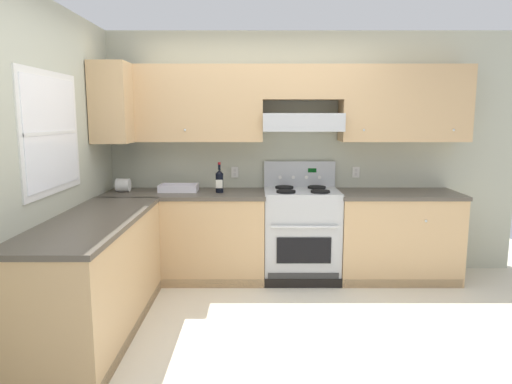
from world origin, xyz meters
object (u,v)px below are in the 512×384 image
object	(u,v)px
stove	(299,233)
bowl	(177,189)
wine_bottle	(217,181)
paper_towel_roll	(121,185)

from	to	relation	value
stove	bowl	world-z (taller)	stove
wine_bottle	bowl	distance (m)	0.45
wine_bottle	paper_towel_roll	world-z (taller)	wine_bottle
stove	wine_bottle	world-z (taller)	wine_bottle
stove	bowl	distance (m)	1.35
paper_towel_roll	stove	bearing A→B (deg)	-0.96
stove	bowl	size ratio (longest dim) A/B	3.06
stove	wine_bottle	distance (m)	1.00
wine_bottle	paper_towel_roll	xyz separation A→B (m)	(-0.99, 0.06, -0.06)
paper_towel_roll	bowl	bearing A→B (deg)	2.29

